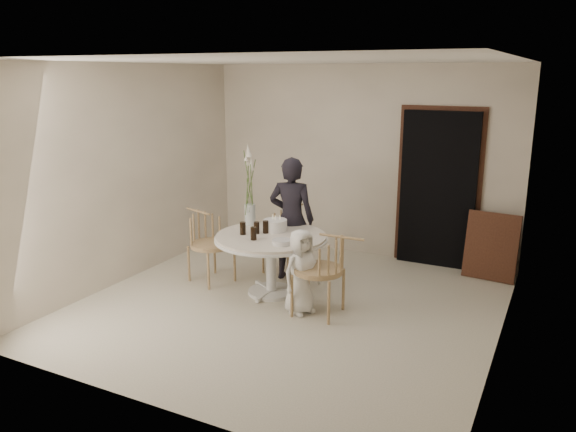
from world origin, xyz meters
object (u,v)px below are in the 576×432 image
at_px(chair_left, 205,236).
at_px(table, 271,244).
at_px(flower_vase, 250,194).
at_px(girl, 292,219).
at_px(chair_far, 289,230).
at_px(birthday_cake, 275,225).
at_px(chair_right, 330,263).
at_px(boy, 301,272).

bearing_deg(chair_left, table, -74.77).
bearing_deg(flower_vase, girl, 30.53).
relative_size(chair_far, birthday_cake, 3.00).
bearing_deg(chair_far, chair_left, -127.48).
bearing_deg(flower_vase, birthday_cake, -14.78).
relative_size(girl, flower_vase, 1.55).
bearing_deg(chair_right, flower_vase, -114.08).
bearing_deg(girl, flower_vase, 19.05).
height_order(chair_right, boy, boy).
distance_m(chair_left, boy, 1.59).
bearing_deg(chair_far, chair_right, -40.08).
relative_size(table, chair_far, 1.56).
relative_size(table, chair_left, 1.49).
height_order(table, boy, boy).
height_order(chair_far, chair_left, chair_left).
relative_size(chair_far, flower_vase, 0.83).
height_order(girl, boy, girl).
height_order(table, chair_far, chair_far).
xyz_separation_m(table, chair_left, (-0.99, 0.06, -0.04)).
xyz_separation_m(chair_far, chair_left, (-0.79, -0.80, 0.03)).
bearing_deg(table, girl, 91.09).
bearing_deg(chair_right, birthday_cake, -117.78).
bearing_deg(chair_far, birthday_cake, -70.13).
distance_m(chair_far, birthday_cake, 0.73).
bearing_deg(flower_vase, chair_left, -155.08).
height_order(chair_left, girl, girl).
distance_m(chair_right, boy, 0.34).
height_order(chair_right, chair_left, chair_right).
distance_m(chair_far, chair_left, 1.13).
relative_size(chair_left, girl, 0.57).
distance_m(table, chair_right, 0.91).
distance_m(chair_left, flower_vase, 0.80).
bearing_deg(girl, chair_far, -68.91).
height_order(table, chair_right, chair_right).
xyz_separation_m(chair_right, flower_vase, (-1.32, 0.58, 0.52)).
relative_size(table, boy, 1.40).
xyz_separation_m(chair_right, birthday_cake, (-0.91, 0.47, 0.19)).
distance_m(table, flower_vase, 0.75).
relative_size(girl, boy, 1.66).
height_order(chair_far, birthday_cake, birthday_cake).
bearing_deg(chair_left, flower_vase, -46.59).
xyz_separation_m(chair_left, flower_vase, (0.53, 0.24, 0.55)).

